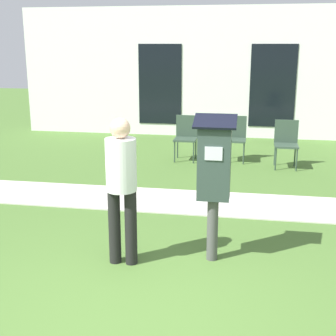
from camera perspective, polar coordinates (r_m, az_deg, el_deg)
The scene contains 8 objects.
ground_plane at distance 4.24m, azimuth -3.81°, elevation -17.94°, with size 40.00×40.00×0.00m, color #476B2D.
sidewalk at distance 7.02m, azimuth 2.24°, elevation -4.12°, with size 12.00×1.10×0.02m.
building_facade at distance 11.97m, azimuth 5.86°, elevation 11.46°, with size 10.00×0.26×3.20m.
parking_meter at distance 4.92m, azimuth 5.63°, elevation -0.24°, with size 0.44×0.31×1.59m.
person_standing at distance 4.86m, azimuth -5.70°, elevation -1.50°, with size 0.32×0.32×1.58m.
outdoor_chair_left at distance 9.50m, azimuth 2.22°, elevation 4.15°, with size 0.44×0.44×0.90m.
outdoor_chair_middle at distance 9.51m, azimuth 8.17°, elevation 4.02°, with size 0.44×0.44×0.90m.
outdoor_chair_right at distance 9.18m, azimuth 14.21°, elevation 3.33°, with size 0.44×0.44×0.90m.
Camera 1 is at (0.88, -3.45, 2.29)m, focal length 50.00 mm.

